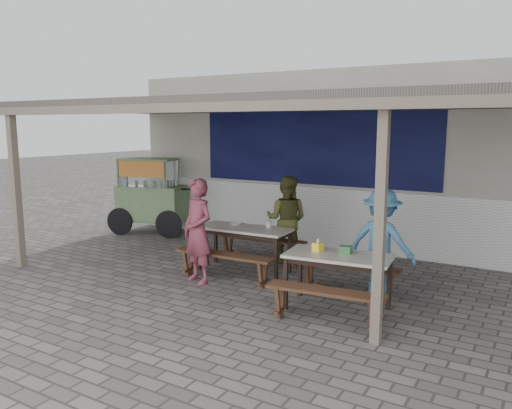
{
  "coord_description": "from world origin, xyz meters",
  "views": [
    {
      "loc": [
        3.89,
        -6.15,
        2.44
      ],
      "look_at": [
        -0.28,
        0.9,
        1.12
      ],
      "focal_mm": 35.0,
      "sensor_mm": 36.0,
      "label": 1
    }
  ],
  "objects_px": {
    "bench_left_wall": "(261,243)",
    "bench_right_wall": "(348,273)",
    "bench_left_street": "(224,260)",
    "patron_right_table": "(381,242)",
    "donation_box": "(345,250)",
    "condiment_jar": "(269,224)",
    "vendor_cart": "(151,193)",
    "patron_wall_side": "(287,219)",
    "condiment_bowl": "(236,223)",
    "table_right": "(338,260)",
    "tissue_box": "(318,247)",
    "bench_right_street": "(325,298)",
    "patron_street_side": "(198,231)",
    "table_left": "(244,232)"
  },
  "relations": [
    {
      "from": "bench_right_street",
      "to": "condiment_jar",
      "type": "xyz_separation_m",
      "value": [
        -1.71,
        1.65,
        0.46
      ]
    },
    {
      "from": "bench_right_street",
      "to": "donation_box",
      "type": "height_order",
      "value": "donation_box"
    },
    {
      "from": "patron_wall_side",
      "to": "bench_left_wall",
      "type": "bearing_deg",
      "value": 21.35
    },
    {
      "from": "bench_right_street",
      "to": "tissue_box",
      "type": "distance_m",
      "value": 0.85
    },
    {
      "from": "table_left",
      "to": "bench_right_street",
      "type": "distance_m",
      "value": 2.52
    },
    {
      "from": "bench_left_street",
      "to": "condiment_jar",
      "type": "bearing_deg",
      "value": 67.02
    },
    {
      "from": "patron_wall_side",
      "to": "vendor_cart",
      "type": "bearing_deg",
      "value": -21.21
    },
    {
      "from": "tissue_box",
      "to": "condiment_jar",
      "type": "xyz_separation_m",
      "value": [
        -1.34,
        1.05,
        -0.01
      ]
    },
    {
      "from": "patron_wall_side",
      "to": "bench_right_street",
      "type": "bearing_deg",
      "value": 114.89
    },
    {
      "from": "table_right",
      "to": "patron_right_table",
      "type": "relative_size",
      "value": 0.94
    },
    {
      "from": "bench_left_wall",
      "to": "bench_right_wall",
      "type": "distance_m",
      "value": 2.14
    },
    {
      "from": "bench_right_street",
      "to": "patron_street_side",
      "type": "relative_size",
      "value": 0.92
    },
    {
      "from": "bench_right_street",
      "to": "patron_right_table",
      "type": "relative_size",
      "value": 0.97
    },
    {
      "from": "bench_left_street",
      "to": "vendor_cart",
      "type": "height_order",
      "value": "vendor_cart"
    },
    {
      "from": "bench_left_street",
      "to": "tissue_box",
      "type": "xyz_separation_m",
      "value": [
        1.66,
        -0.2,
        0.46
      ]
    },
    {
      "from": "bench_right_wall",
      "to": "patron_right_table",
      "type": "xyz_separation_m",
      "value": [
        0.36,
        0.34,
        0.43
      ]
    },
    {
      "from": "bench_right_street",
      "to": "tissue_box",
      "type": "height_order",
      "value": "tissue_box"
    },
    {
      "from": "bench_left_street",
      "to": "bench_right_wall",
      "type": "bearing_deg",
      "value": 8.43
    },
    {
      "from": "bench_left_street",
      "to": "donation_box",
      "type": "height_order",
      "value": "donation_box"
    },
    {
      "from": "bench_left_wall",
      "to": "patron_right_table",
      "type": "bearing_deg",
      "value": -15.61
    },
    {
      "from": "patron_street_side",
      "to": "bench_left_street",
      "type": "bearing_deg",
      "value": 52.9
    },
    {
      "from": "table_right",
      "to": "condiment_jar",
      "type": "relative_size",
      "value": 14.14
    },
    {
      "from": "bench_left_street",
      "to": "bench_right_wall",
      "type": "xyz_separation_m",
      "value": [
        1.9,
        0.37,
        -0.01
      ]
    },
    {
      "from": "patron_street_side",
      "to": "patron_wall_side",
      "type": "distance_m",
      "value": 1.84
    },
    {
      "from": "tissue_box",
      "to": "condiment_jar",
      "type": "relative_size",
      "value": 1.15
    },
    {
      "from": "bench_right_wall",
      "to": "patron_right_table",
      "type": "distance_m",
      "value": 0.66
    },
    {
      "from": "table_left",
      "to": "tissue_box",
      "type": "bearing_deg",
      "value": -28.34
    },
    {
      "from": "patron_wall_side",
      "to": "condiment_bowl",
      "type": "relative_size",
      "value": 7.44
    },
    {
      "from": "patron_street_side",
      "to": "patron_wall_side",
      "type": "height_order",
      "value": "patron_street_side"
    },
    {
      "from": "bench_right_street",
      "to": "tissue_box",
      "type": "bearing_deg",
      "value": 115.11
    },
    {
      "from": "table_right",
      "to": "condiment_jar",
      "type": "xyz_separation_m",
      "value": [
        -1.64,
        1.07,
        0.13
      ]
    },
    {
      "from": "patron_street_side",
      "to": "condiment_jar",
      "type": "height_order",
      "value": "patron_street_side"
    },
    {
      "from": "table_left",
      "to": "patron_right_table",
      "type": "bearing_deg",
      "value": -0.37
    },
    {
      "from": "patron_wall_side",
      "to": "patron_right_table",
      "type": "bearing_deg",
      "value": 146.12
    },
    {
      "from": "bench_left_street",
      "to": "condiment_bowl",
      "type": "bearing_deg",
      "value": 106.5
    },
    {
      "from": "table_right",
      "to": "patron_right_table",
      "type": "bearing_deg",
      "value": 66.13
    },
    {
      "from": "patron_street_side",
      "to": "patron_right_table",
      "type": "distance_m",
      "value": 2.75
    },
    {
      "from": "bench_right_wall",
      "to": "patron_street_side",
      "type": "relative_size",
      "value": 0.92
    },
    {
      "from": "bench_right_street",
      "to": "bench_right_wall",
      "type": "height_order",
      "value": "same"
    },
    {
      "from": "table_right",
      "to": "vendor_cart",
      "type": "distance_m",
      "value": 5.89
    },
    {
      "from": "patron_right_table",
      "to": "donation_box",
      "type": "relative_size",
      "value": 9.83
    },
    {
      "from": "condiment_jar",
      "to": "condiment_bowl",
      "type": "relative_size",
      "value": 0.49
    },
    {
      "from": "bench_left_street",
      "to": "patron_right_table",
      "type": "distance_m",
      "value": 2.4
    },
    {
      "from": "bench_left_street",
      "to": "table_right",
      "type": "height_order",
      "value": "table_right"
    },
    {
      "from": "vendor_cart",
      "to": "patron_right_table",
      "type": "height_order",
      "value": "vendor_cart"
    },
    {
      "from": "bench_right_wall",
      "to": "condiment_jar",
      "type": "bearing_deg",
      "value": 156.62
    },
    {
      "from": "bench_left_street",
      "to": "bench_left_wall",
      "type": "height_order",
      "value": "same"
    },
    {
      "from": "table_left",
      "to": "bench_left_street",
      "type": "bearing_deg",
      "value": -90.0
    },
    {
      "from": "patron_street_side",
      "to": "patron_right_table",
      "type": "xyz_separation_m",
      "value": [
        2.58,
        0.94,
        -0.04
      ]
    },
    {
      "from": "bench_left_wall",
      "to": "vendor_cart",
      "type": "height_order",
      "value": "vendor_cart"
    }
  ]
}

